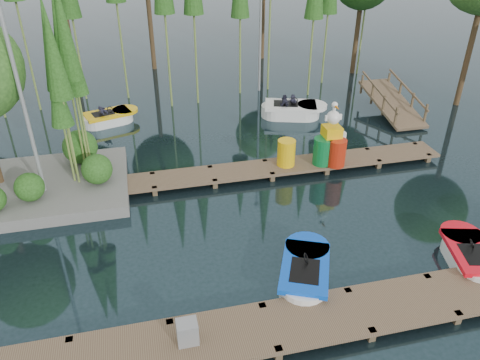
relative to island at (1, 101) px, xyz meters
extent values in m
plane|color=#1D3137|center=(6.30, -3.29, -3.18)|extent=(90.00, 90.00, 0.00)
cube|color=brown|center=(6.30, -7.79, -2.93)|extent=(18.00, 1.50, 0.10)
cube|color=brown|center=(2.00, -7.16, -3.13)|extent=(0.16, 0.16, 0.50)
cube|color=brown|center=(4.15, -7.16, -3.13)|extent=(0.16, 0.16, 0.50)
cube|color=brown|center=(6.30, -8.42, -3.13)|extent=(0.16, 0.16, 0.50)
cube|color=brown|center=(6.30, -7.16, -3.13)|extent=(0.16, 0.16, 0.50)
cube|color=brown|center=(8.45, -8.42, -3.13)|extent=(0.16, 0.16, 0.50)
cube|color=brown|center=(8.45, -7.16, -3.13)|extent=(0.16, 0.16, 0.50)
cube|color=brown|center=(10.60, -8.42, -3.13)|extent=(0.16, 0.16, 0.50)
cube|color=brown|center=(10.60, -7.16, -3.13)|extent=(0.16, 0.16, 0.50)
cube|color=brown|center=(7.30, -0.79, -2.93)|extent=(15.00, 1.20, 0.10)
cube|color=brown|center=(0.20, -1.27, -3.13)|extent=(0.16, 0.16, 0.50)
cube|color=brown|center=(0.20, -0.31, -3.13)|extent=(0.16, 0.16, 0.50)
cube|color=brown|center=(2.23, -1.27, -3.13)|extent=(0.16, 0.16, 0.50)
cube|color=brown|center=(2.23, -0.31, -3.13)|extent=(0.16, 0.16, 0.50)
cube|color=brown|center=(4.26, -1.27, -3.13)|extent=(0.16, 0.16, 0.50)
cube|color=brown|center=(4.26, -0.31, -3.13)|extent=(0.16, 0.16, 0.50)
cube|color=brown|center=(6.28, -1.27, -3.13)|extent=(0.16, 0.16, 0.50)
cube|color=brown|center=(6.28, -0.31, -3.13)|extent=(0.16, 0.16, 0.50)
cube|color=brown|center=(8.31, -1.27, -3.13)|extent=(0.16, 0.16, 0.50)
cube|color=brown|center=(8.31, -0.31, -3.13)|extent=(0.16, 0.16, 0.50)
cube|color=brown|center=(10.34, -1.27, -3.13)|extent=(0.16, 0.16, 0.50)
cube|color=brown|center=(10.34, -0.31, -3.13)|extent=(0.16, 0.16, 0.50)
cube|color=brown|center=(12.37, -1.27, -3.13)|extent=(0.16, 0.16, 0.50)
cube|color=brown|center=(12.37, -0.31, -3.13)|extent=(0.16, 0.16, 0.50)
cube|color=brown|center=(14.40, -1.27, -3.13)|extent=(0.16, 0.16, 0.50)
cube|color=brown|center=(14.40, -0.31, -3.13)|extent=(0.16, 0.16, 0.50)
cube|color=slate|center=(0.30, -0.29, -3.00)|extent=(6.20, 4.20, 0.42)
sphere|color=#2B5E1E|center=(0.50, -1.29, -2.34)|extent=(0.90, 0.90, 0.90)
sphere|color=#2B5E1E|center=(1.90, 0.91, -2.19)|extent=(1.20, 1.20, 1.20)
sphere|color=#2B5E1E|center=(2.50, -0.69, -2.29)|extent=(1.00, 1.00, 1.00)
cylinder|color=olive|center=(2.04, 0.27, -0.22)|extent=(0.07, 0.07, 5.93)
cone|color=#2B5E1E|center=(2.04, 0.27, 1.86)|extent=(0.70, 0.70, 2.97)
cylinder|color=olive|center=(1.73, 0.11, -0.35)|extent=(0.07, 0.07, 5.66)
cone|color=#2B5E1E|center=(1.73, 0.11, 1.63)|extent=(0.70, 0.70, 2.83)
cylinder|color=olive|center=(2.23, 0.30, -0.57)|extent=(0.07, 0.07, 5.22)
cone|color=#2B5E1E|center=(2.23, 0.30, 1.26)|extent=(0.70, 0.70, 2.61)
cylinder|color=olive|center=(1.85, -0.51, -0.42)|extent=(0.07, 0.07, 5.53)
cone|color=#2B5E1E|center=(1.85, -0.51, 1.52)|extent=(0.70, 0.70, 2.76)
cylinder|color=olive|center=(1.71, -0.39, -1.18)|extent=(0.07, 0.07, 4.01)
cone|color=#2B5E1E|center=(1.71, -0.39, 0.23)|extent=(0.70, 0.70, 2.01)
cylinder|color=olive|center=(2.17, 0.16, -0.13)|extent=(0.07, 0.07, 6.11)
cone|color=#2B5E1E|center=(2.17, 0.16, 2.01)|extent=(0.70, 0.70, 3.05)
cylinder|color=#45311D|center=(19.04, 3.61, -0.15)|extent=(0.26, 0.26, 6.06)
cylinder|color=#45311D|center=(16.28, 9.35, -0.67)|extent=(0.26, 0.26, 5.02)
cylinder|color=#45311D|center=(12.04, 13.41, -0.53)|extent=(0.26, 0.26, 5.31)
cylinder|color=#45311D|center=(5.30, 12.74, 0.05)|extent=(0.26, 0.26, 6.46)
cylinder|color=#45311D|center=(0.88, 12.71, 0.24)|extent=(0.26, 0.26, 6.85)
cylinder|color=olive|center=(-0.41, 7.53, 1.65)|extent=(0.09, 0.09, 9.66)
cylinder|color=olive|center=(1.62, 8.54, 0.66)|extent=(0.09, 0.09, 7.69)
cylinder|color=olive|center=(3.67, 8.19, 1.31)|extent=(0.09, 0.09, 8.99)
cylinder|color=olive|center=(5.66, 6.58, 1.03)|extent=(0.09, 0.09, 8.44)
cylinder|color=olive|center=(6.95, 6.71, 0.93)|extent=(0.09, 0.09, 8.22)
cylinder|color=olive|center=(9.25, 7.58, 0.52)|extent=(0.09, 0.09, 7.41)
cylinder|color=olive|center=(12.54, 6.54, 0.52)|extent=(0.09, 0.09, 7.40)
cylinder|color=olive|center=(13.93, 8.13, 0.39)|extent=(0.09, 0.09, 7.14)
cylinder|color=gray|center=(0.80, -0.79, 0.32)|extent=(0.12, 0.12, 7.00)
cylinder|color=gray|center=(10.30, 7.71, 0.32)|extent=(0.12, 0.12, 7.00)
cube|color=brown|center=(15.30, 3.21, -2.63)|extent=(1.50, 3.94, 0.95)
cube|color=brown|center=(14.60, 1.61, -2.59)|extent=(0.08, 0.08, 0.90)
cube|color=brown|center=(14.60, 2.71, -2.48)|extent=(0.08, 0.08, 0.90)
cube|color=brown|center=(14.60, 3.81, -2.37)|extent=(0.08, 0.08, 0.90)
cube|color=brown|center=(14.60, 4.91, -2.26)|extent=(0.08, 0.08, 0.90)
cube|color=brown|center=(14.60, 3.21, -2.03)|extent=(0.06, 3.54, 0.83)
cube|color=brown|center=(16.00, 1.61, -2.59)|extent=(0.08, 0.08, 0.90)
cube|color=brown|center=(16.00, 2.71, -2.48)|extent=(0.08, 0.08, 0.90)
cube|color=brown|center=(16.00, 3.81, -2.37)|extent=(0.08, 0.08, 0.90)
cube|color=brown|center=(16.00, 4.91, -2.26)|extent=(0.08, 0.08, 0.90)
cube|color=brown|center=(16.00, 3.21, -2.03)|extent=(0.06, 3.54, 0.83)
cube|color=white|center=(7.64, -6.35, -2.99)|extent=(1.52, 1.53, 0.53)
cylinder|color=white|center=(7.87, -5.82, -2.99)|extent=(1.52, 1.52, 0.53)
cylinder|color=white|center=(7.40, -6.88, -2.99)|extent=(1.52, 1.52, 0.53)
cube|color=blue|center=(7.64, -6.35, -2.70)|extent=(1.89, 2.31, 0.13)
cylinder|color=blue|center=(7.98, -5.58, -2.70)|extent=(1.55, 1.55, 0.13)
cube|color=black|center=(7.56, -6.52, -2.66)|extent=(1.04, 1.16, 0.06)
torus|color=black|center=(7.70, -6.22, -2.51)|extent=(0.24, 0.30, 0.25)
cube|color=white|center=(12.15, -6.75, -3.00)|extent=(1.32, 1.33, 0.49)
cylinder|color=white|center=(12.29, -6.22, -3.00)|extent=(1.32, 1.32, 0.49)
cylinder|color=white|center=(12.01, -7.27, -3.00)|extent=(1.32, 1.32, 0.49)
cube|color=red|center=(12.15, -6.75, -2.73)|extent=(1.54, 2.10, 0.13)
cylinder|color=red|center=(12.35, -5.98, -2.73)|extent=(1.34, 1.34, 0.13)
cube|color=black|center=(12.10, -6.92, -2.69)|extent=(0.87, 1.03, 0.05)
torus|color=black|center=(12.18, -6.62, -2.55)|extent=(0.19, 0.27, 0.24)
cube|color=white|center=(2.72, 5.13, -3.00)|extent=(1.38, 1.37, 0.50)
cylinder|color=white|center=(3.25, 5.29, -3.00)|extent=(1.37, 1.37, 0.50)
cylinder|color=white|center=(2.20, 4.96, -3.00)|extent=(1.37, 1.37, 0.50)
cube|color=yellow|center=(2.72, 5.13, -2.73)|extent=(2.15, 1.64, 0.13)
cylinder|color=yellow|center=(3.48, 5.37, -2.73)|extent=(1.40, 1.40, 0.13)
cube|color=black|center=(2.55, 5.07, -2.69)|extent=(1.06, 0.92, 0.05)
torus|color=black|center=(2.85, 5.17, -2.55)|extent=(0.28, 0.21, 0.24)
imported|color=#1E1E2D|center=(2.51, 5.06, -2.47)|extent=(0.47, 0.40, 0.89)
cube|color=white|center=(10.75, 4.03, -2.97)|extent=(1.65, 1.64, 0.60)
cylinder|color=white|center=(11.38, 3.83, -2.97)|extent=(1.64, 1.64, 0.60)
cylinder|color=white|center=(10.12, 4.23, -2.97)|extent=(1.64, 1.64, 0.60)
cube|color=white|center=(10.75, 4.03, -2.64)|extent=(2.57, 1.95, 0.15)
cylinder|color=white|center=(11.67, 3.74, -2.64)|extent=(1.67, 1.67, 0.15)
cube|color=black|center=(10.54, 4.09, -2.59)|extent=(1.27, 1.10, 0.07)
torus|color=black|center=(10.91, 3.98, -2.42)|extent=(0.34, 0.25, 0.29)
imported|color=#1E1E2D|center=(10.49, 4.11, -2.37)|extent=(0.51, 0.44, 0.98)
imported|color=#1E1E2D|center=(10.97, 4.36, -2.43)|extent=(0.40, 0.33, 0.74)
cube|color=gray|center=(4.48, -7.79, -2.61)|extent=(0.44, 0.38, 0.54)
cylinder|color=yellow|center=(8.95, -0.79, -2.41)|extent=(0.63, 0.63, 0.95)
cylinder|color=#0B682D|center=(10.23, -1.00, -2.39)|extent=(0.66, 0.66, 0.99)
cylinder|color=white|center=(10.88, -0.67, -2.39)|extent=(0.66, 0.66, 0.99)
cylinder|color=#B5220C|center=(10.67, -1.22, -2.39)|extent=(0.66, 0.66, 0.99)
cube|color=yellow|center=(10.56, -0.89, -1.70)|extent=(0.60, 0.60, 0.38)
sphere|color=white|center=(10.56, -0.89, -1.18)|extent=(0.48, 0.48, 0.48)
cylinder|color=white|center=(10.56, -0.89, -0.91)|extent=(0.11, 0.11, 0.33)
sphere|color=white|center=(10.56, -0.89, -0.72)|extent=(0.22, 0.22, 0.22)
cone|color=orange|center=(10.56, -1.11, -0.75)|extent=(0.11, 0.33, 0.11)
cube|color=white|center=(10.56, -0.89, -1.18)|extent=(0.60, 0.07, 0.20)
cylinder|color=gray|center=(10.18, -0.79, -2.61)|extent=(0.09, 0.09, 0.54)
sphere|color=white|center=(10.18, -0.79, -2.25)|extent=(0.18, 0.18, 0.18)
cube|color=gray|center=(10.18, -0.79, -2.25)|extent=(0.45, 0.04, 0.04)
cone|color=orange|center=(10.18, -0.90, -2.25)|extent=(0.04, 0.09, 0.04)
camera|label=1|loc=(3.98, -14.70, 5.15)|focal=35.00mm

